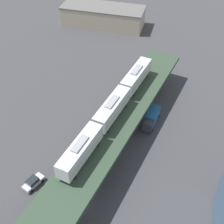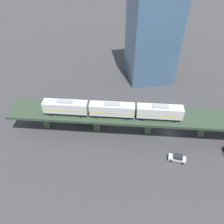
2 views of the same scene
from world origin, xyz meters
The scene contains 6 objects.
ground_plane centered at (0.00, 0.00, 0.00)m, with size 400.00×400.00×0.00m, color #38383A.
elevated_viaduct centered at (-0.04, -0.15, 5.87)m, with size 29.89×91.38×6.81m.
subway_train centered at (2.63, 16.75, 9.35)m, with size 11.51×36.81×4.45m.
street_car_silver centered at (-9.56, 1.58, 0.94)m, with size 3.43×4.75×1.89m.
delivery_truck centered at (10.47, 23.88, 1.76)m, with size 3.46×7.48×3.20m.
office_tower centered at (32.25, -2.43, 18.00)m, with size 16.00×16.00×36.00m.
Camera 2 is at (-41.19, 23.76, 46.85)m, focal length 35.00 mm.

